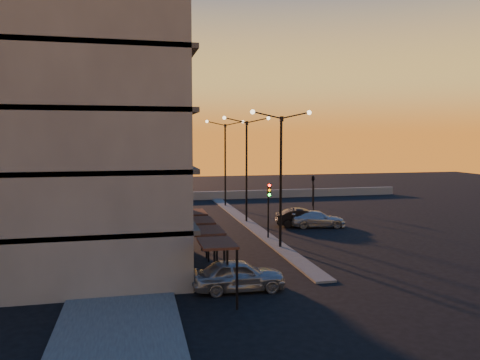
% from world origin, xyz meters
% --- Properties ---
extents(ground, '(120.00, 120.00, 0.00)m').
position_xyz_m(ground, '(0.00, 0.00, 0.00)').
color(ground, black).
rests_on(ground, ground).
extents(sidewalk_west, '(5.00, 40.00, 0.12)m').
position_xyz_m(sidewalk_west, '(-10.50, 4.00, 0.06)').
color(sidewalk_west, '#474744').
rests_on(sidewalk_west, ground).
extents(median, '(1.20, 36.00, 0.12)m').
position_xyz_m(median, '(0.00, 10.00, 0.06)').
color(median, '#474744').
rests_on(median, ground).
extents(parapet, '(44.00, 0.50, 1.00)m').
position_xyz_m(parapet, '(2.00, 26.00, 0.50)').
color(parapet, slate).
rests_on(parapet, ground).
extents(building, '(14.35, 17.08, 25.00)m').
position_xyz_m(building, '(-14.00, 0.03, 11.91)').
color(building, slate).
rests_on(building, ground).
extents(streetlamp_near, '(4.32, 0.32, 9.51)m').
position_xyz_m(streetlamp_near, '(0.00, 0.00, 5.59)').
color(streetlamp_near, black).
rests_on(streetlamp_near, ground).
extents(streetlamp_mid, '(4.32, 0.32, 9.51)m').
position_xyz_m(streetlamp_mid, '(0.00, 10.00, 5.59)').
color(streetlamp_mid, black).
rests_on(streetlamp_mid, ground).
extents(streetlamp_far, '(4.32, 0.32, 9.51)m').
position_xyz_m(streetlamp_far, '(0.00, 20.00, 5.59)').
color(streetlamp_far, black).
rests_on(streetlamp_far, ground).
extents(traffic_light_main, '(0.28, 0.44, 4.25)m').
position_xyz_m(traffic_light_main, '(0.00, 2.87, 2.89)').
color(traffic_light_main, black).
rests_on(traffic_light_main, ground).
extents(signal_east_a, '(0.13, 0.16, 3.60)m').
position_xyz_m(signal_east_a, '(8.00, 14.00, 1.93)').
color(signal_east_a, black).
rests_on(signal_east_a, ground).
extents(signal_east_b, '(0.42, 1.99, 3.60)m').
position_xyz_m(signal_east_b, '(9.50, 18.00, 3.10)').
color(signal_east_b, black).
rests_on(signal_east_b, ground).
extents(car_hatchback, '(4.69, 1.96, 1.59)m').
position_xyz_m(car_hatchback, '(-4.76, -8.08, 0.79)').
color(car_hatchback, gray).
rests_on(car_hatchback, ground).
extents(car_sedan, '(4.87, 2.43, 1.53)m').
position_xyz_m(car_sedan, '(4.30, 7.11, 0.77)').
color(car_sedan, black).
rests_on(car_sedan, ground).
extents(car_wagon, '(5.01, 2.65, 1.38)m').
position_xyz_m(car_wagon, '(5.43, 6.63, 0.69)').
color(car_wagon, '#B1B4B9').
rests_on(car_wagon, ground).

